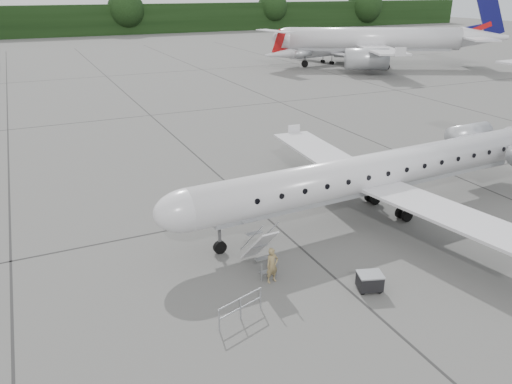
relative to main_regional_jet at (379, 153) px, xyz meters
name	(u,v)px	position (x,y,z in m)	size (l,w,h in m)	color
ground	(411,230)	(0.62, -2.57, -3.77)	(320.00, 320.00, 0.00)	#595957
treeline	(85,20)	(0.62, 127.43, 0.23)	(260.00, 4.00, 8.00)	black
main_regional_jet	(379,153)	(0.00, 0.00, 0.00)	(29.40, 21.17, 7.54)	silver
airstair	(259,247)	(-8.74, -2.66, -2.59)	(0.85, 2.24, 2.36)	silver
passenger	(272,265)	(-8.68, -3.93, -2.93)	(0.62, 0.40, 1.69)	olive
safety_railing	(241,309)	(-11.09, -5.91, -3.27)	(2.20, 0.08, 1.00)	#92959A
baggage_cart	(370,281)	(-5.11, -6.39, -3.32)	(1.03, 0.83, 0.89)	black
bg_narrowbody	(375,27)	(35.65, 47.22, 2.57)	(35.33, 25.44, 12.68)	silver
bg_regional_right	(332,45)	(32.23, 54.35, -0.69)	(23.46, 16.89, 6.16)	silver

